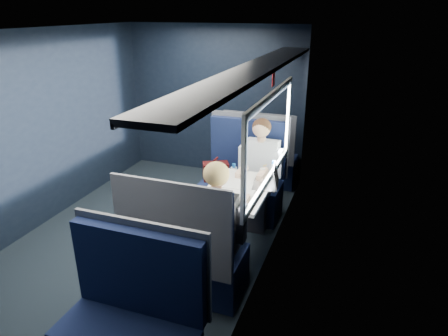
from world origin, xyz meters
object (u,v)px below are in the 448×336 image
(laptop, at_px, (270,181))
(cup, at_px, (262,172))
(man, at_px, (259,168))
(table, at_px, (236,195))
(woman, at_px, (219,222))
(seat_row_back, at_px, (132,328))
(bottle_small, at_px, (273,170))
(seat_row_front, at_px, (261,159))
(seat_bay_near, at_px, (242,182))
(seat_bay_far, at_px, (186,256))

(laptop, xyz_separation_m, cup, (-0.15, 0.27, -0.03))
(man, bearing_deg, table, -95.52)
(woman, bearing_deg, table, 95.45)
(table, xyz_separation_m, man, (0.07, 0.70, 0.06))
(man, bearing_deg, seat_row_back, -95.72)
(seat_row_back, bearing_deg, bottle_small, 77.73)
(seat_row_front, height_order, cup, seat_row_front)
(seat_bay_near, xyz_separation_m, seat_row_back, (0.01, -2.67, -0.01))
(seat_row_back, xyz_separation_m, woman, (0.25, 1.09, 0.32))
(seat_bay_far, height_order, man, man)
(table, xyz_separation_m, woman, (0.07, -0.71, 0.06))
(seat_bay_near, xyz_separation_m, seat_bay_far, (0.01, -1.75, -0.01))
(seat_row_front, relative_size, seat_row_back, 1.00)
(seat_bay_far, bearing_deg, woman, 33.82)
(table, xyz_separation_m, seat_bay_near, (-0.19, 0.87, -0.24))
(woman, relative_size, laptop, 3.74)
(table, relative_size, seat_bay_far, 0.79)
(seat_bay_near, xyz_separation_m, woman, (0.26, -1.58, 0.31))
(woman, bearing_deg, cup, 84.69)
(seat_row_front, xyz_separation_m, seat_row_back, (0.00, -3.59, 0.00))
(woman, xyz_separation_m, laptop, (0.26, 0.87, 0.08))
(woman, xyz_separation_m, bottle_small, (0.23, 1.12, 0.10))
(seat_bay_near, distance_m, man, 0.43)
(seat_row_back, height_order, woman, woman)
(seat_bay_near, distance_m, seat_row_front, 0.93)
(man, relative_size, cup, 16.63)
(table, relative_size, seat_row_back, 0.86)
(seat_bay_near, distance_m, laptop, 0.96)
(seat_row_back, xyz_separation_m, bottle_small, (0.48, 2.21, 0.42))
(seat_row_front, xyz_separation_m, laptop, (0.51, -1.63, 0.40))
(seat_bay_near, xyz_separation_m, cup, (0.37, -0.44, 0.36))
(woman, height_order, bottle_small, woman)
(table, relative_size, woman, 0.76)
(seat_bay_far, height_order, seat_row_front, seat_bay_far)
(man, bearing_deg, cup, -68.06)
(seat_row_front, distance_m, laptop, 1.75)
(seat_row_back, relative_size, laptop, 3.28)
(bottle_small, bearing_deg, table, -125.90)
(seat_row_back, distance_m, woman, 1.16)
(seat_row_front, bearing_deg, seat_row_back, -90.00)
(table, xyz_separation_m, seat_bay_far, (-0.18, -0.87, -0.25))
(cup, bearing_deg, seat_row_front, 104.66)
(seat_bay_far, relative_size, seat_row_front, 1.09)
(laptop, bearing_deg, seat_row_back, -104.43)
(seat_row_front, relative_size, woman, 0.88)
(seat_bay_far, xyz_separation_m, seat_row_front, (0.00, 2.67, -0.00))
(laptop, height_order, bottle_small, laptop)
(woman, bearing_deg, seat_row_back, -102.93)
(seat_bay_near, bearing_deg, woman, -80.55)
(seat_bay_near, height_order, seat_bay_far, same)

